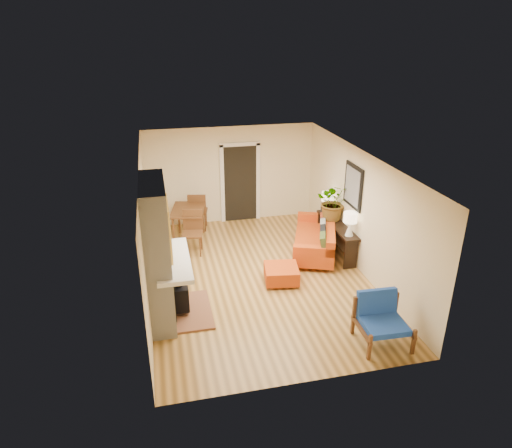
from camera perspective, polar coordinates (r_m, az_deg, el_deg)
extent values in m
plane|color=tan|center=(9.86, 0.26, -6.60)|extent=(6.50, 6.50, 0.00)
plane|color=white|center=(8.86, 0.29, 8.14)|extent=(6.50, 6.50, 0.00)
plane|color=beige|center=(12.28, -3.19, 6.14)|extent=(4.50, 0.00, 4.50)
plane|color=beige|center=(6.53, 6.87, -10.53)|extent=(4.50, 0.00, 4.50)
plane|color=beige|center=(9.08, -13.69, -0.87)|extent=(0.00, 6.50, 6.50)
plane|color=beige|center=(10.00, 12.94, 1.48)|extent=(0.00, 6.50, 6.50)
cube|color=black|center=(12.37, -1.99, 5.08)|extent=(0.88, 0.06, 2.10)
cube|color=white|center=(12.28, -4.24, 4.89)|extent=(0.10, 0.08, 2.18)
cube|color=white|center=(12.46, 0.24, 5.22)|extent=(0.10, 0.08, 2.18)
cube|color=white|center=(12.07, -2.06, 9.94)|extent=(1.08, 0.08, 0.10)
cube|color=black|center=(10.17, 12.07, 4.64)|extent=(0.04, 0.85, 0.95)
cube|color=slate|center=(10.16, 11.94, 4.64)|extent=(0.01, 0.70, 0.80)
cube|color=black|center=(9.36, -13.53, 0.68)|extent=(0.06, 0.95, 0.02)
cube|color=black|center=(9.25, -13.70, 2.40)|extent=(0.06, 0.95, 0.02)
cube|color=white|center=(7.94, -12.53, 0.07)|extent=(0.42, 1.50, 1.48)
cube|color=white|center=(8.52, -11.77, -7.99)|extent=(0.42, 1.50, 1.12)
cube|color=white|center=(8.25, -10.35, -4.51)|extent=(0.60, 1.68, 0.08)
cube|color=black|center=(8.58, -10.27, -8.49)|extent=(0.03, 0.72, 0.78)
cube|color=brown|center=(8.82, -8.12, -10.69)|extent=(0.75, 1.30, 0.04)
cube|color=black|center=(8.64, -9.44, -9.04)|extent=(0.30, 0.36, 0.48)
cylinder|color=black|center=(8.41, -9.64, -6.51)|extent=(0.10, 0.10, 0.40)
cube|color=gold|center=(7.98, -10.85, -0.51)|extent=(0.04, 0.95, 0.95)
cube|color=silver|center=(7.98, -10.71, -0.50)|extent=(0.01, 0.82, 0.82)
cylinder|color=silver|center=(10.16, 5.14, -5.42)|extent=(0.05, 0.05, 0.10)
cylinder|color=silver|center=(10.16, 9.09, -5.63)|extent=(0.05, 0.05, 0.10)
cylinder|color=silver|center=(11.82, 5.66, -1.13)|extent=(0.05, 0.05, 0.10)
cylinder|color=silver|center=(11.82, 9.04, -1.31)|extent=(0.05, 0.05, 0.10)
cube|color=red|center=(10.89, 7.29, -2.27)|extent=(1.58, 2.28, 0.30)
cube|color=red|center=(10.76, 9.24, -0.82)|extent=(0.93, 2.03, 0.35)
cube|color=red|center=(9.92, 7.24, -3.34)|extent=(0.90, 0.49, 0.20)
cube|color=red|center=(11.67, 7.46, 0.85)|extent=(0.90, 0.49, 0.20)
cube|color=#405122|center=(10.01, 8.49, -2.39)|extent=(0.33, 0.44, 0.42)
cube|color=black|center=(10.38, 8.50, -1.44)|extent=(0.33, 0.44, 0.42)
cube|color=#969691|center=(10.74, 8.51, -0.56)|extent=(0.33, 0.44, 0.42)
cube|color=maroon|center=(11.06, 8.51, 0.17)|extent=(0.33, 0.44, 0.42)
cube|color=black|center=(11.43, 8.52, 0.95)|extent=(0.33, 0.44, 0.42)
cylinder|color=silver|center=(9.41, 1.66, -8.00)|extent=(0.04, 0.04, 0.06)
cylinder|color=silver|center=(9.48, 5.06, -7.85)|extent=(0.04, 0.04, 0.06)
cylinder|color=silver|center=(9.89, 1.35, -6.32)|extent=(0.04, 0.04, 0.06)
cylinder|color=silver|center=(9.95, 4.58, -6.20)|extent=(0.04, 0.04, 0.06)
cube|color=red|center=(9.59, 3.18, -6.18)|extent=(0.79, 0.79, 0.29)
cube|color=brown|center=(7.94, 13.04, -12.79)|extent=(0.08, 0.79, 0.05)
cube|color=brown|center=(7.74, 14.00, -14.75)|extent=(0.05, 0.05, 0.47)
cube|color=brown|center=(8.17, 12.12, -11.10)|extent=(0.05, 0.05, 0.74)
cube|color=brown|center=(8.25, 18.02, -11.91)|extent=(0.08, 0.79, 0.05)
cube|color=brown|center=(8.05, 19.10, -13.76)|extent=(0.05, 0.05, 0.47)
cube|color=brown|center=(8.47, 16.97, -10.33)|extent=(0.05, 0.05, 0.74)
cube|color=#1B3BA3|center=(8.05, 15.63, -11.98)|extent=(0.72, 0.68, 0.11)
cube|color=#1B3BA3|center=(8.15, 14.87, -9.29)|extent=(0.70, 0.21, 0.44)
cube|color=brown|center=(11.29, -8.51, 1.76)|extent=(0.98, 1.24, 0.04)
cylinder|color=brown|center=(11.06, -10.25, -1.20)|extent=(0.06, 0.06, 0.80)
cylinder|color=brown|center=(10.98, -7.05, -1.18)|extent=(0.06, 0.06, 0.80)
cylinder|color=brown|center=(11.92, -9.61, 0.70)|extent=(0.06, 0.06, 0.80)
cylinder|color=brown|center=(11.85, -6.64, 0.73)|extent=(0.06, 0.06, 0.80)
cube|color=brown|center=(10.73, -7.96, -1.24)|extent=(0.55, 0.55, 0.04)
cube|color=brown|center=(10.82, -7.92, 0.58)|extent=(0.46, 0.14, 0.51)
cylinder|color=brown|center=(10.69, -8.99, -2.91)|extent=(0.04, 0.04, 0.49)
cylinder|color=brown|center=(10.65, -6.98, -2.90)|extent=(0.04, 0.04, 0.49)
cylinder|color=brown|center=(11.03, -8.76, -2.05)|extent=(0.04, 0.04, 0.49)
cylinder|color=brown|center=(10.99, -6.81, -2.03)|extent=(0.04, 0.04, 0.49)
cube|color=brown|center=(12.05, -7.25, 1.61)|extent=(0.55, 0.55, 0.04)
cube|color=brown|center=(11.74, -7.42, 2.46)|extent=(0.46, 0.14, 0.51)
cylinder|color=brown|center=(11.99, -8.17, 0.13)|extent=(0.04, 0.04, 0.49)
cylinder|color=brown|center=(11.95, -6.37, 0.15)|extent=(0.04, 0.04, 0.49)
cylinder|color=brown|center=(12.34, -7.98, 0.82)|extent=(0.04, 0.04, 0.49)
cylinder|color=brown|center=(12.30, -6.24, 0.84)|extent=(0.04, 0.04, 0.49)
cube|color=black|center=(10.79, 10.11, -0.08)|extent=(0.34, 1.85, 0.05)
cube|color=black|center=(10.24, 11.76, -3.77)|extent=(0.30, 0.04, 0.68)
cube|color=black|center=(11.65, 8.41, -0.09)|extent=(0.30, 0.04, 0.68)
cone|color=white|center=(10.16, 11.60, -0.64)|extent=(0.18, 0.18, 0.30)
cylinder|color=white|center=(10.09, 11.68, 0.30)|extent=(0.03, 0.03, 0.06)
cylinder|color=#FFEABF|center=(10.05, 11.73, 0.82)|extent=(0.30, 0.30, 0.22)
cone|color=white|center=(11.30, 8.87, 2.07)|extent=(0.18, 0.18, 0.30)
cylinder|color=white|center=(11.24, 8.92, 2.93)|extent=(0.03, 0.03, 0.06)
cylinder|color=#FFEABF|center=(11.21, 8.96, 3.40)|extent=(0.30, 0.30, 0.22)
imported|color=#1E5919|center=(10.82, 9.73, 2.79)|extent=(0.98, 0.90, 0.92)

